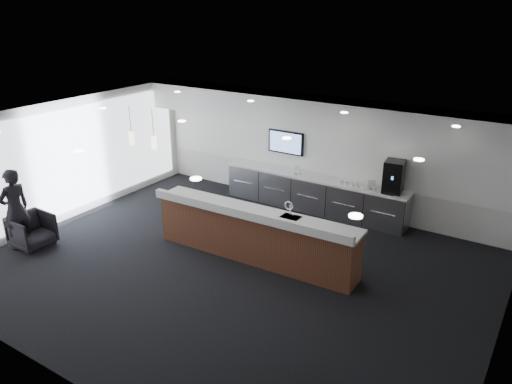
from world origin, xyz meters
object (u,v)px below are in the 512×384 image
Objects in this scene: coffee_machine at (394,177)px; service_counter at (254,234)px; armchair at (32,231)px; lounge_guest at (15,209)px.

service_counter is at bearing -129.10° from coffee_machine.
coffee_machine is 0.93× the size of armchair.
service_counter is at bearing 117.48° from lounge_guest.
coffee_machine is 8.41m from armchair.
lounge_guest is at bearing 132.88° from armchair.
coffee_machine is at bearing 130.08° from lounge_guest.
coffee_machine reaches higher than service_counter.
service_counter is 2.54× the size of lounge_guest.
lounge_guest is (-6.67, -5.46, -0.41)m from coffee_machine.
coffee_machine is at bearing 56.30° from service_counter.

